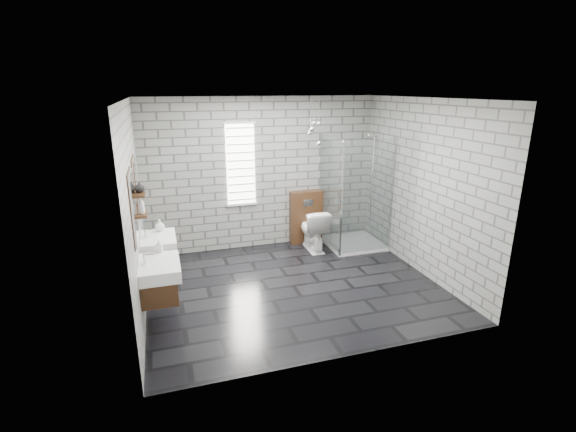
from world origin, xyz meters
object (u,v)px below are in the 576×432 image
vanity_left (156,270)px  toilet (313,229)px  cistern_panel (306,217)px  shower_enclosure (352,221)px  vanity_right (156,243)px

vanity_left → toilet: bearing=34.4°
vanity_left → cistern_panel: bearing=39.6°
vanity_left → toilet: vanity_left is taller
vanity_left → toilet: 3.30m
cistern_panel → toilet: 0.41m
cistern_panel → shower_enclosure: shower_enclosure is taller
vanity_right → toilet: (2.71, 0.91, -0.38)m
vanity_right → shower_enclosure: 3.51m
vanity_right → toilet: 2.88m
cistern_panel → toilet: (0.00, -0.39, -0.12)m
cistern_panel → vanity_right: bearing=-154.4°
shower_enclosure → toilet: shower_enclosure is taller
cistern_panel → shower_enclosure: (0.70, -0.52, 0.00)m
vanity_right → toilet: bearing=18.6°
toilet → vanity_left: bearing=35.4°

